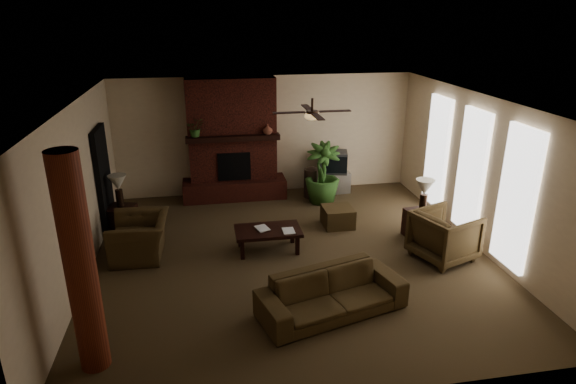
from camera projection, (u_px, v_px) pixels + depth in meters
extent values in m
plane|color=brown|center=(292.00, 256.00, 8.84)|extent=(7.00, 7.00, 0.00)
plane|color=silver|center=(292.00, 102.00, 7.86)|extent=(7.00, 7.00, 0.00)
plane|color=beige|center=(265.00, 135.00, 11.58)|extent=(7.00, 0.00, 7.00)
plane|color=beige|center=(352.00, 293.00, 5.12)|extent=(7.00, 0.00, 7.00)
plane|color=beige|center=(77.00, 196.00, 7.78)|extent=(0.00, 7.00, 7.00)
plane|color=beige|center=(480.00, 173.00, 8.92)|extent=(0.00, 7.00, 7.00)
cube|color=#521E16|center=(232.00, 139.00, 11.22)|extent=(2.00, 0.50, 2.80)
cube|color=#521E16|center=(235.00, 189.00, 11.54)|extent=(2.40, 0.70, 0.45)
cube|color=black|center=(234.00, 167.00, 11.18)|extent=(0.75, 0.04, 0.65)
cube|color=black|center=(233.00, 138.00, 10.92)|extent=(2.10, 0.28, 0.12)
cube|color=white|center=(437.00, 152.00, 10.40)|extent=(0.08, 0.85, 2.35)
cube|color=white|center=(471.00, 172.00, 9.11)|extent=(0.08, 0.85, 2.35)
cube|color=white|center=(516.00, 199.00, 7.82)|extent=(0.08, 0.85, 2.35)
cylinder|color=maroon|center=(80.00, 266.00, 5.66)|extent=(0.36, 0.36, 2.80)
cube|color=black|center=(104.00, 180.00, 9.57)|extent=(0.10, 1.00, 2.10)
cylinder|color=black|center=(312.00, 105.00, 8.24)|extent=(0.04, 0.04, 0.24)
cylinder|color=black|center=(312.00, 112.00, 8.28)|extent=(0.20, 0.20, 0.06)
ellipsoid|color=#F2BF72|center=(312.00, 116.00, 8.30)|extent=(0.26, 0.26, 0.14)
cube|color=black|center=(335.00, 111.00, 8.35)|extent=(0.55, 0.12, 0.01)
cube|color=black|center=(289.00, 113.00, 8.22)|extent=(0.55, 0.12, 0.01)
cube|color=black|center=(307.00, 107.00, 8.65)|extent=(0.12, 0.55, 0.01)
cube|color=black|center=(318.00, 117.00, 7.91)|extent=(0.12, 0.55, 0.01)
imported|color=#49381F|center=(332.00, 287.00, 7.06)|extent=(2.25, 1.20, 0.85)
imported|color=#49381F|center=(139.00, 231.00, 8.70)|extent=(0.77, 1.15, 0.99)
imported|color=#49381F|center=(445.00, 233.00, 8.61)|extent=(1.17, 1.20, 0.98)
cube|color=black|center=(268.00, 231.00, 8.92)|extent=(1.20, 0.70, 0.06)
cube|color=black|center=(242.00, 250.00, 8.68)|extent=(0.07, 0.07, 0.37)
cube|color=black|center=(297.00, 245.00, 8.84)|extent=(0.07, 0.07, 0.37)
cube|color=black|center=(240.00, 238.00, 9.14)|extent=(0.07, 0.07, 0.37)
cube|color=black|center=(292.00, 234.00, 9.31)|extent=(0.07, 0.07, 0.37)
cube|color=#49381F|center=(338.00, 217.00, 10.03)|extent=(0.61, 0.61, 0.40)
cube|color=#AFAFB1|center=(331.00, 182.00, 11.91)|extent=(0.88, 0.56, 0.50)
cube|color=#323235|center=(333.00, 162.00, 11.74)|extent=(0.75, 0.64, 0.52)
cube|color=black|center=(336.00, 165.00, 11.49)|extent=(0.51, 0.15, 0.40)
cylinder|color=#32231C|center=(311.00, 183.00, 11.52)|extent=(0.34, 0.34, 0.70)
sphere|color=#32231C|center=(311.00, 173.00, 11.43)|extent=(0.34, 0.34, 0.34)
imported|color=#325A24|center=(322.00, 186.00, 11.21)|extent=(0.97, 1.50, 0.78)
cube|color=black|center=(122.00, 220.00, 9.70)|extent=(0.61, 0.61, 0.55)
cylinder|color=black|center=(120.00, 198.00, 9.57)|extent=(0.18, 0.18, 0.35)
cone|color=beige|center=(118.00, 183.00, 9.46)|extent=(0.46, 0.46, 0.30)
cube|color=black|center=(419.00, 224.00, 9.50)|extent=(0.56, 0.56, 0.55)
cylinder|color=black|center=(423.00, 203.00, 9.32)|extent=(0.17, 0.17, 0.35)
cone|color=beige|center=(425.00, 187.00, 9.21)|extent=(0.44, 0.44, 0.30)
imported|color=#325A24|center=(196.00, 130.00, 10.73)|extent=(0.43, 0.47, 0.33)
imported|color=brown|center=(268.00, 129.00, 10.97)|extent=(0.24, 0.25, 0.22)
imported|color=#999999|center=(257.00, 223.00, 8.82)|extent=(0.21, 0.09, 0.29)
imported|color=#999999|center=(283.00, 225.00, 8.75)|extent=(0.21, 0.02, 0.29)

